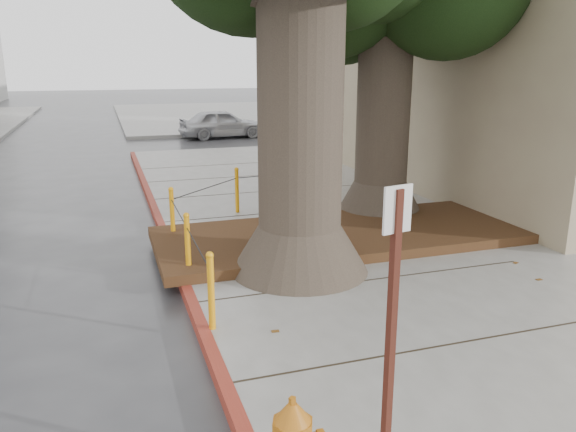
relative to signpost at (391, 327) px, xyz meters
The scene contains 10 objects.
ground 2.51m from the signpost, 54.72° to the left, with size 140.00×140.00×0.00m, color #28282B.
sidewalk_far 32.53m from the signpost, 77.21° to the left, with size 16.00×20.00×0.15m, color slate.
curb_red 4.47m from the signpost, 100.85° to the left, with size 0.14×26.00×0.16m, color maroon.
planter_bed 6.09m from the signpost, 69.44° to the left, with size 6.40×2.60×0.16m, color black.
building_side_white 32.74m from the signpost, 58.16° to the left, with size 10.00×10.00×9.00m, color silver.
building_side_grey 41.16m from the signpost, 55.45° to the left, with size 12.00×14.00×12.00m, color slate.
bollard_ring 6.12m from the signpost, 86.89° to the left, with size 3.79×5.39×0.95m.
signpost is the anchor object (origin of this frame).
car_silver 21.43m from the signpost, 81.34° to the left, with size 1.47×3.65×1.24m, color #B9BABF.
car_red 22.94m from the signpost, 58.09° to the left, with size 1.35×3.88×1.28m, color maroon.
Camera 1 is at (-2.93, -4.73, 3.13)m, focal length 35.00 mm.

